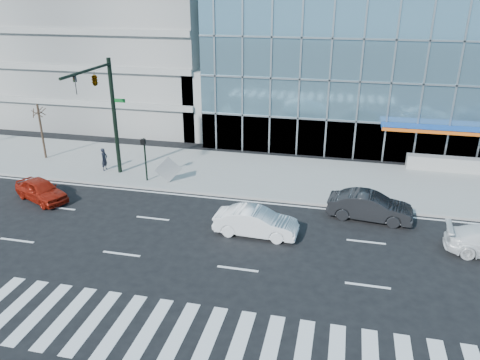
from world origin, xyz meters
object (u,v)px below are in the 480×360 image
object	(u,v)px
traffic_signal	(101,92)
white_sedan	(256,222)
ped_signal_post	(145,153)
pedestrian	(104,159)
dark_sedan	(370,206)
street_tree_near	(38,112)
tilted_panel	(168,170)
red_sedan	(41,190)

from	to	relation	value
traffic_signal	white_sedan	size ratio (longest dim) A/B	1.78
ped_signal_post	pedestrian	distance (m)	4.09
dark_sedan	street_tree_near	bearing A→B (deg)	85.05
street_tree_near	tilted_panel	bearing A→B (deg)	-12.71
street_tree_near	pedestrian	bearing A→B (deg)	-13.22
traffic_signal	red_sedan	distance (m)	7.19
ped_signal_post	street_tree_near	size ratio (longest dim) A/B	0.71
ped_signal_post	dark_sedan	distance (m)	14.91
street_tree_near	pedestrian	xyz separation A→B (m)	(5.77, -1.36, -2.81)
dark_sedan	tilted_panel	size ratio (longest dim) A/B	3.65
dark_sedan	red_sedan	bearing A→B (deg)	101.76
ped_signal_post	street_tree_near	world-z (taller)	street_tree_near
ped_signal_post	tilted_panel	xyz separation A→B (m)	(1.59, 0.06, -1.07)
traffic_signal	dark_sedan	bearing A→B (deg)	-5.96
white_sedan	ped_signal_post	bearing A→B (deg)	60.47
street_tree_near	white_sedan	distance (m)	20.10
red_sedan	tilted_panel	world-z (taller)	tilted_panel
ped_signal_post	tilted_panel	size ratio (longest dim) A/B	2.31
pedestrian	tilted_panel	size ratio (longest dim) A/B	1.26
street_tree_near	dark_sedan	size ratio (longest dim) A/B	0.89
tilted_panel	pedestrian	bearing A→B (deg)	141.90
ped_signal_post	pedestrian	size ratio (longest dim) A/B	1.83
white_sedan	dark_sedan	bearing A→B (deg)	-58.82
dark_sedan	traffic_signal	bearing A→B (deg)	90.15
red_sedan	tilted_panel	distance (m)	8.02
street_tree_near	ped_signal_post	bearing A→B (deg)	-15.06
street_tree_near	red_sedan	world-z (taller)	street_tree_near
white_sedan	red_sedan	size ratio (longest dim) A/B	1.12
street_tree_near	tilted_panel	world-z (taller)	street_tree_near
white_sedan	tilted_panel	world-z (taller)	tilted_panel
street_tree_near	tilted_panel	distance (m)	11.68
tilted_panel	ped_signal_post	bearing A→B (deg)	156.10
traffic_signal	red_sedan	bearing A→B (deg)	-126.03
red_sedan	pedestrian	world-z (taller)	pedestrian
traffic_signal	pedestrian	size ratio (longest dim) A/B	4.87
ped_signal_post	red_sedan	size ratio (longest dim) A/B	0.75
red_sedan	pedestrian	bearing A→B (deg)	8.95
traffic_signal	tilted_panel	world-z (taller)	traffic_signal
white_sedan	red_sedan	xyz separation A→B (m)	(-13.92, 1.30, -0.06)
pedestrian	dark_sedan	bearing A→B (deg)	-96.20
dark_sedan	red_sedan	distance (m)	20.02
traffic_signal	street_tree_near	xyz separation A→B (m)	(-7.00, 2.93, -2.39)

